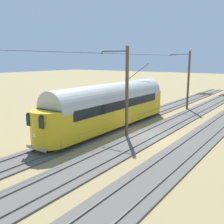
{
  "coord_description": "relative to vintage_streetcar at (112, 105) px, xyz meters",
  "views": [
    {
      "loc": [
        -10.03,
        19.68,
        6.47
      ],
      "look_at": [
        3.05,
        0.98,
        1.92
      ],
      "focal_mm": 42.4,
      "sensor_mm": 36.0,
      "label": 1
    }
  ],
  "objects": [
    {
      "name": "track_adjacent_siding",
      "position": [
        -4.04,
        0.04,
        -2.21
      ],
      "size": [
        2.8,
        80.0,
        0.18
      ],
      "color": "#56514C",
      "rests_on": "ground"
    },
    {
      "name": "track_third_siding",
      "position": [
        0.0,
        0.04,
        -2.21
      ],
      "size": [
        2.8,
        80.0,
        0.18
      ],
      "color": "#56514C",
      "rests_on": "ground"
    },
    {
      "name": "catenary_pole_foreground",
      "position": [
        -2.5,
        -13.55,
        1.67
      ],
      "size": [
        2.79,
        0.28,
        7.54
      ],
      "color": "brown",
      "rests_on": "ground"
    },
    {
      "name": "track_streetcar_siding",
      "position": [
        -8.07,
        0.04,
        -2.21
      ],
      "size": [
        2.8,
        80.0,
        0.18
      ],
      "color": "#56514C",
      "rests_on": "ground"
    },
    {
      "name": "vintage_streetcar",
      "position": [
        0.0,
        0.0,
        0.0
      ],
      "size": [
        2.65,
        18.1,
        5.89
      ],
      "color": "gold",
      "rests_on": "ground"
    },
    {
      "name": "spare_tie_stack",
      "position": [
        3.86,
        -0.38,
        -1.99
      ],
      "size": [
        2.4,
        2.4,
        0.54
      ],
      "color": "#47331E",
      "rests_on": "ground"
    },
    {
      "name": "overhead_wire_run",
      "position": [
        -0.04,
        8.22,
        4.73
      ],
      "size": [
        2.59,
        49.0,
        0.18
      ],
      "color": "black",
      "rests_on": "ground"
    },
    {
      "name": "ground_plane",
      "position": [
        -4.04,
        0.36,
        -2.26
      ],
      "size": [
        220.0,
        220.0,
        0.0
      ],
      "primitive_type": "plane",
      "color": "#937F51"
    },
    {
      "name": "catenary_pole_mid_near",
      "position": [
        -2.5,
        1.45,
        1.67
      ],
      "size": [
        2.79,
        0.28,
        7.54
      ],
      "color": "brown",
      "rests_on": "ground"
    }
  ]
}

